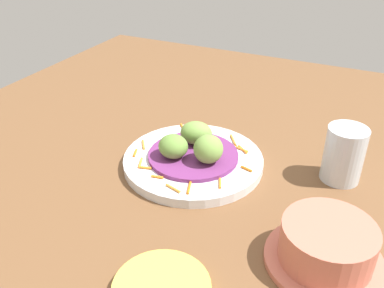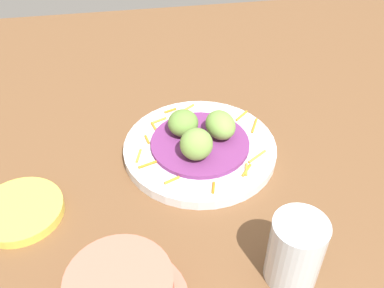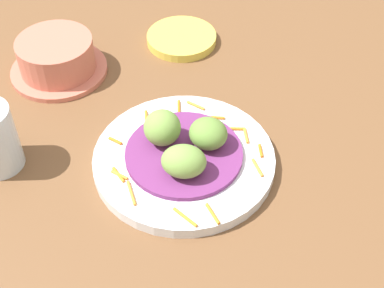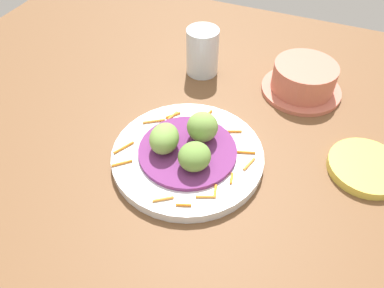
% 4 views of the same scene
% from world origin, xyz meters
% --- Properties ---
extents(table_surface, '(1.10, 1.10, 0.02)m').
position_xyz_m(table_surface, '(0.00, 0.00, 0.01)').
color(table_surface, brown).
rests_on(table_surface, ground).
extents(main_plate, '(0.24, 0.24, 0.02)m').
position_xyz_m(main_plate, '(-0.06, -0.01, 0.03)').
color(main_plate, silver).
rests_on(main_plate, table_surface).
extents(cabbage_bed, '(0.15, 0.15, 0.01)m').
position_xyz_m(cabbage_bed, '(-0.06, -0.01, 0.04)').
color(cabbage_bed, '#702D6B').
rests_on(cabbage_bed, main_plate).
extents(carrot_garnish, '(0.21, 0.21, 0.00)m').
position_xyz_m(carrot_garnish, '(-0.06, -0.01, 0.04)').
color(carrot_garnish, orange).
rests_on(carrot_garnish, main_plate).
extents(guac_scoop_left, '(0.06, 0.06, 0.05)m').
position_xyz_m(guac_scoop_left, '(-0.07, -0.04, 0.07)').
color(guac_scoop_left, '#759E47').
rests_on(guac_scoop_left, cabbage_bed).
extents(guac_scoop_center, '(0.05, 0.06, 0.04)m').
position_xyz_m(guac_scoop_center, '(-0.02, -0.00, 0.06)').
color(guac_scoop_center, '#759E47').
rests_on(guac_scoop_center, cabbage_bed).
extents(guac_scoop_right, '(0.06, 0.06, 0.04)m').
position_xyz_m(guac_scoop_right, '(-0.08, 0.02, 0.06)').
color(guac_scoop_right, olive).
rests_on(guac_scoop_right, cabbage_bed).
extents(terracotta_bowl, '(0.15, 0.15, 0.06)m').
position_xyz_m(terracotta_bowl, '(-0.19, -0.25, 0.05)').
color(terracotta_bowl, '#C66B56').
rests_on(terracotta_bowl, table_surface).
extents(water_glass, '(0.06, 0.06, 0.09)m').
position_xyz_m(water_glass, '(0.01, -0.24, 0.07)').
color(water_glass, silver).
rests_on(water_glass, table_surface).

